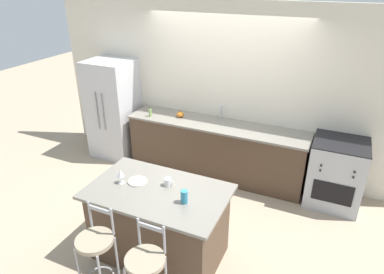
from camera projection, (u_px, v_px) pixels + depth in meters
name	position (u px, v px, depth m)	size (l,w,h in m)	color
ground_plane	(207.00, 184.00, 5.44)	(18.00, 18.00, 0.00)	tan
wall_back	(224.00, 90.00, 5.42)	(6.00, 0.07, 2.70)	beige
back_counter	(216.00, 149.00, 5.55)	(2.88, 0.67, 0.90)	#4C3828
sink_faucet	(221.00, 111.00, 5.45)	(0.02, 0.13, 0.22)	#ADAFB5
kitchen_island	(159.00, 223.00, 3.90)	(1.53, 0.94, 0.90)	#4C3828
refrigerator	(114.00, 109.00, 6.02)	(0.76, 0.74, 1.72)	#BCBCC1
oven_range	(336.00, 173.00, 4.82)	(0.72, 0.71, 0.97)	#ADAFB5
bar_stool_near	(96.00, 249.00, 3.35)	(0.37, 0.37, 1.04)	#99999E
bar_stool_far	(146.00, 269.00, 3.13)	(0.37, 0.37, 1.04)	#99999E
dinner_plate	(137.00, 181.00, 3.85)	(0.22, 0.22, 0.02)	beige
wine_glass	(121.00, 173.00, 3.79)	(0.08, 0.08, 0.18)	white
coffee_mug	(168.00, 182.00, 3.77)	(0.11, 0.08, 0.09)	white
tumbler_cup	(184.00, 197.00, 3.48)	(0.07, 0.07, 0.14)	teal
pumpkin_decoration	(180.00, 114.00, 5.56)	(0.12, 0.12, 0.12)	orange
soap_bottle	(150.00, 112.00, 5.58)	(0.05, 0.05, 0.17)	#89B260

